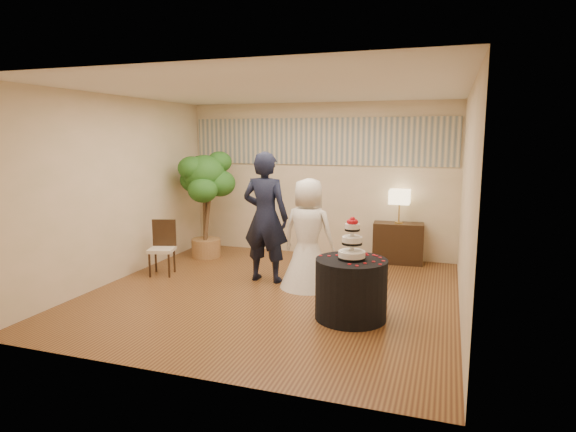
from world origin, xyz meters
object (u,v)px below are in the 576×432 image
(bride, at_px, (308,233))
(console, at_px, (398,243))
(groom, at_px, (265,217))
(wedding_cake, at_px, (352,238))
(table_lamp, at_px, (399,206))
(ficus_tree, at_px, (205,204))
(side_chair, at_px, (162,248))
(cake_table, at_px, (351,289))

(bride, xyz_separation_m, console, (1.11, 1.81, -0.45))
(groom, bearing_deg, wedding_cake, 146.25)
(bride, relative_size, wedding_cake, 3.11)
(wedding_cake, distance_m, table_lamp, 2.86)
(table_lamp, bearing_deg, wedding_cake, -95.39)
(console, xyz_separation_m, ficus_tree, (-3.38, -0.68, 0.63))
(bride, distance_m, ficus_tree, 2.55)
(groom, xyz_separation_m, side_chair, (-1.69, -0.22, -0.55))
(console, bearing_deg, groom, -141.04)
(groom, xyz_separation_m, cake_table, (1.54, -1.13, -0.62))
(wedding_cake, distance_m, ficus_tree, 3.79)
(ficus_tree, bearing_deg, bride, -26.38)
(wedding_cake, bearing_deg, cake_table, 0.00)
(bride, bearing_deg, side_chair, 10.28)
(bride, relative_size, ficus_tree, 0.82)
(cake_table, xyz_separation_m, side_chair, (-3.23, 0.90, 0.06))
(cake_table, relative_size, ficus_tree, 0.44)
(ficus_tree, bearing_deg, console, 11.35)
(bride, distance_m, table_lamp, 2.13)
(groom, xyz_separation_m, ficus_tree, (-1.58, 1.04, -0.00))
(cake_table, relative_size, console, 1.02)
(groom, relative_size, wedding_cake, 3.83)
(cake_table, height_order, ficus_tree, ficus_tree)
(bride, distance_m, side_chair, 2.42)
(side_chair, bearing_deg, ficus_tree, 68.79)
(ficus_tree, height_order, side_chair, ficus_tree)
(cake_table, height_order, side_chair, side_chair)
(console, bearing_deg, table_lamp, 0.00)
(groom, bearing_deg, bride, 175.07)
(groom, height_order, table_lamp, groom)
(side_chair, bearing_deg, groom, -8.53)
(cake_table, distance_m, table_lamp, 2.92)
(ficus_tree, bearing_deg, cake_table, -34.79)
(bride, xyz_separation_m, wedding_cake, (0.84, -1.04, 0.19))
(cake_table, relative_size, wedding_cake, 1.67)
(bride, height_order, side_chair, bride)
(groom, distance_m, table_lamp, 2.49)
(table_lamp, relative_size, side_chair, 0.67)
(table_lamp, bearing_deg, groom, -136.46)
(wedding_cake, height_order, table_lamp, table_lamp)
(wedding_cake, relative_size, table_lamp, 0.89)
(groom, distance_m, bride, 0.73)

